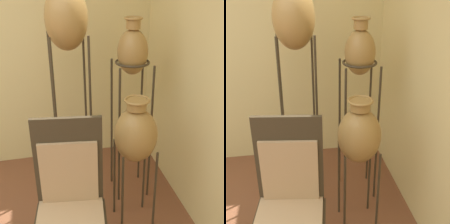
# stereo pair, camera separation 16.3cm
# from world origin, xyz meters

# --- Properties ---
(vase_stand_tall) EXTENTS (0.34, 0.34, 2.01)m
(vase_stand_tall) POSITION_xyz_m (1.11, 1.33, 1.66)
(vase_stand_tall) COLOR #382D1E
(vase_stand_tall) RESTS_ON ground_plane
(vase_stand_medium) EXTENTS (0.31, 0.31, 1.69)m
(vase_stand_medium) POSITION_xyz_m (1.64, 1.27, 1.36)
(vase_stand_medium) COLOR #382D1E
(vase_stand_medium) RESTS_ON ground_plane
(vase_stand_short) EXTENTS (0.34, 0.34, 1.17)m
(vase_stand_short) POSITION_xyz_m (1.55, 0.83, 0.86)
(vase_stand_short) COLOR #382D1E
(vase_stand_short) RESTS_ON ground_plane
(chair) EXTENTS (0.55, 0.52, 1.16)m
(chair) POSITION_xyz_m (0.99, 0.53, 0.62)
(chair) COLOR #382D1E
(chair) RESTS_ON ground_plane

